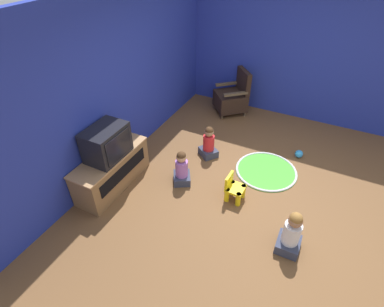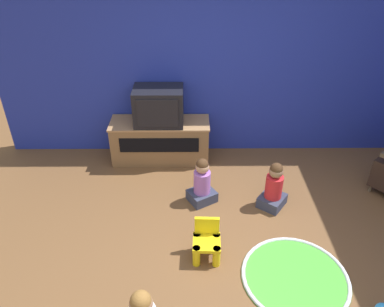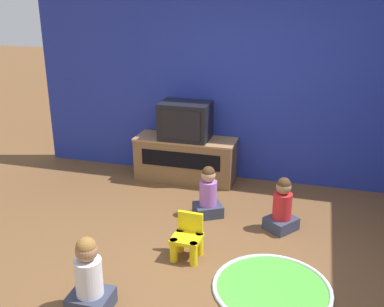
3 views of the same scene
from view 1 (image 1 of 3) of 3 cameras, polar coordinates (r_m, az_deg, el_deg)
ground_plane at (r=4.79m, az=11.67°, el=-7.03°), size 30.00×30.00×0.00m
wall_back at (r=4.85m, az=-14.67°, el=12.48°), size 5.73×0.12×2.69m
wall_right at (r=6.40m, az=23.32°, el=16.81°), size 0.12×5.41×2.69m
tv_cabinet at (r=4.77m, az=-15.02°, el=-3.02°), size 1.33×0.48×0.57m
television at (r=4.46m, az=-15.96°, el=1.99°), size 0.64×0.45×0.48m
black_armchair at (r=6.58m, az=7.71°, el=10.58°), size 0.83×0.83×0.93m
yellow_kid_chair at (r=4.51m, az=8.01°, el=-6.80°), size 0.28×0.27×0.42m
play_mat at (r=5.19m, az=13.94°, el=-3.21°), size 1.02×1.02×0.04m
child_watching_left at (r=5.24m, az=3.19°, el=1.94°), size 0.39×0.40×0.59m
child_watching_center at (r=4.00m, az=18.37°, el=-14.36°), size 0.33×0.29×0.64m
child_watching_right at (r=4.69m, az=-1.98°, el=-2.99°), size 0.39×0.38×0.59m
toy_ball at (r=5.63m, az=19.70°, el=-0.07°), size 0.14×0.14×0.14m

